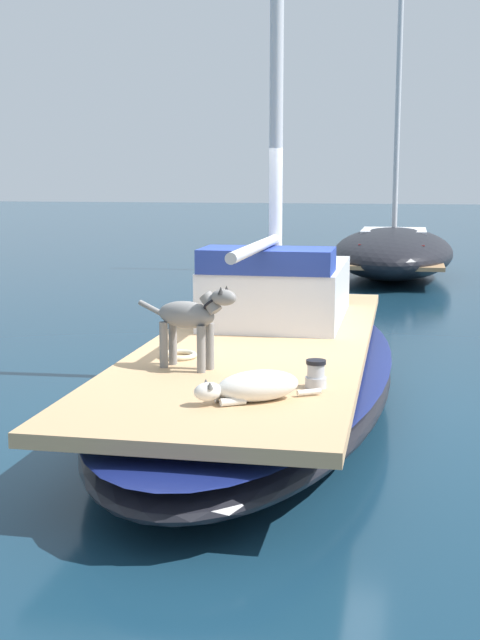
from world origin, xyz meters
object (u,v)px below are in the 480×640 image
(sailboat_main, at_px, (261,371))
(deck_winch, at_px, (316,375))
(moored_boat_far_astern, at_px, (393,251))
(coiled_rope, at_px, (178,355))
(dog_grey, at_px, (191,318))
(dog_white, at_px, (253,387))

(sailboat_main, xyz_separation_m, deck_winch, (0.75, -1.81, 0.42))
(deck_winch, distance_m, moored_boat_far_astern, 13.02)
(sailboat_main, height_order, deck_winch, deck_winch)
(sailboat_main, bearing_deg, coiled_rope, -118.68)
(deck_winch, relative_size, coiled_rope, 0.65)
(dog_grey, height_order, dog_white, dog_grey)
(dog_grey, bearing_deg, dog_white, -52.40)
(dog_grey, bearing_deg, coiled_rope, 119.67)
(sailboat_main, xyz_separation_m, dog_grey, (-0.32, -1.40, 0.75))
(dog_white, height_order, deck_winch, dog_white)
(sailboat_main, bearing_deg, dog_white, -80.97)
(dog_grey, bearing_deg, moored_boat_far_astern, 84.32)
(coiled_rope, bearing_deg, dog_grey, -60.33)
(sailboat_main, distance_m, coiled_rope, 1.19)
(dog_white, height_order, coiled_rope, dog_white)
(coiled_rope, bearing_deg, sailboat_main, 61.32)
(dog_grey, xyz_separation_m, dog_white, (0.69, -0.89, -0.32))
(dog_white, bearing_deg, dog_grey, 127.60)
(dog_white, bearing_deg, coiled_rope, 125.30)
(deck_winch, bearing_deg, sailboat_main, 112.39)
(coiled_rope, relative_size, moored_boat_far_astern, 0.04)
(dog_white, distance_m, moored_boat_far_astern, 13.51)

